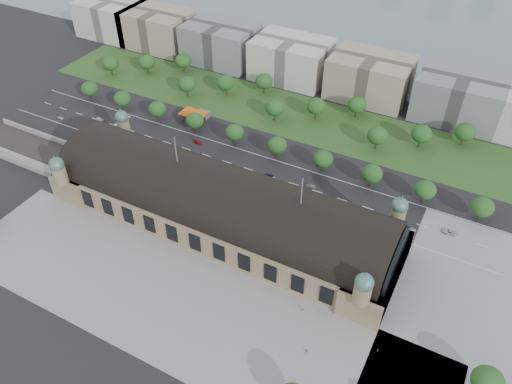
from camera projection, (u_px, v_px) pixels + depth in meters
The scene contains 58 objects.
ground at pixel (222, 223), 212.48m from camera, with size 900.00×900.00×0.00m, color black.
station at pixel (221, 205), 205.81m from camera, with size 150.00×48.40×44.30m.
track_cutting at pixel (31, 153), 249.73m from camera, with size 70.00×24.00×3.10m.
plaza_south at pixel (183, 307), 179.32m from camera, with size 190.00×48.00×0.12m, color gray.
plaza_east at pixel (473, 318), 175.79m from camera, with size 56.00×100.00×0.12m, color gray.
road_slab at pixel (227, 162), 245.16m from camera, with size 260.00×26.00×0.10m, color black.
grass_belt at pixel (284, 113), 280.37m from camera, with size 300.00×45.00×0.10m, color #295221.
petrol_station at pixel (199, 114), 273.68m from camera, with size 14.00×13.00×5.05m.
lake at pixel (407, 2), 412.92m from camera, with size 700.00×320.00×0.08m, color slate.
office_0 at pixel (112, 18), 354.71m from camera, with size 45.00×32.00×24.00m, color beige.
office_1 at pixel (158, 29), 340.46m from camera, with size 45.00×32.00×24.00m, color #A1937E.
office_2 at pixel (221, 43), 322.65m from camera, with size 45.00×32.00×24.00m, color gray.
office_3 at pixel (291, 59), 304.84m from camera, with size 45.00×32.00×24.00m, color beige.
office_4 at pixel (370, 77), 287.03m from camera, with size 45.00×32.00×24.00m, color #A1937E.
office_5 at pixel (459, 98), 269.22m from camera, with size 45.00×32.00×24.00m, color gray.
tree_row_0 at pixel (90, 89), 286.06m from camera, with size 9.60×9.60×11.52m.
tree_row_1 at pixel (122, 99), 277.51m from camera, with size 9.60×9.60×11.52m.
tree_row_2 at pixel (157, 109), 268.96m from camera, with size 9.60×9.60×11.52m.
tree_row_3 at pixel (195, 120), 260.41m from camera, with size 9.60×9.60×11.52m.
tree_row_4 at pixel (235, 132), 251.86m from camera, with size 9.60×9.60×11.52m.
tree_row_5 at pixel (277, 145), 243.31m from camera, with size 9.60×9.60×11.52m.
tree_row_6 at pixel (323, 159), 234.76m from camera, with size 9.60×9.60×11.52m.
tree_row_7 at pixel (372, 174), 226.21m from camera, with size 9.60×9.60×11.52m.
tree_row_8 at pixel (425, 190), 217.66m from camera, with size 9.60×9.60×11.52m.
tree_row_9 at pixel (483, 207), 209.11m from camera, with size 9.60×9.60×11.52m.
tree_belt_0 at pixel (110, 63), 309.40m from camera, with size 10.40×10.40×12.48m.
tree_belt_1 at pixel (147, 62), 310.70m from camera, with size 10.40×10.40×12.48m.
tree_belt_2 at pixel (183, 61), 312.00m from camera, with size 10.40×10.40×12.48m.
tree_belt_3 at pixel (187, 84), 289.09m from camera, with size 10.40×10.40×12.48m.
tree_belt_4 at pixel (226, 83), 290.39m from camera, with size 10.40×10.40×12.48m.
tree_belt_5 at pixel (264, 81), 291.70m from camera, with size 10.40×10.40×12.48m.
tree_belt_6 at pixel (275, 108), 268.79m from camera, with size 10.40×10.40×12.48m.
tree_belt_7 at pixel (316, 106), 270.09m from camera, with size 10.40×10.40×12.48m.
tree_belt_8 at pixel (357, 105), 271.39m from camera, with size 10.40×10.40×12.48m.
tree_belt_9 at pixel (377, 136), 248.48m from camera, with size 10.40×10.40×12.48m.
tree_belt_10 at pixel (422, 134), 249.78m from camera, with size 10.40×10.40×12.48m.
tree_belt_11 at pixel (465, 132), 251.09m from camera, with size 10.40×10.40×12.48m.
tree_plaza_ne at pixel (488, 381), 149.64m from camera, with size 10.00×10.00×11.69m.
traffic_car_0 at pixel (60, 118), 275.09m from camera, with size 1.51×3.76×1.28m, color silver.
traffic_car_1 at pixel (100, 119), 273.68m from camera, with size 1.61×4.61×1.52m, color #97999F.
traffic_car_2 at pixel (163, 146), 254.48m from camera, with size 2.39×5.17×1.44m, color black.
traffic_car_3 at pixel (198, 142), 256.86m from camera, with size 1.98×4.88×1.42m, color maroon.
traffic_car_4 at pixel (269, 175), 236.13m from camera, with size 1.69×4.21×1.43m, color #191A46.
traffic_car_5 at pixel (311, 186), 229.90m from camera, with size 1.56×4.47×1.47m, color #515458.
traffic_car_6 at pixel (449, 232), 207.19m from camera, with size 2.70×5.85×1.62m, color silver.
parked_car_0 at pixel (126, 152), 250.60m from camera, with size 1.43×4.10×1.35m, color black.
parked_car_1 at pixel (139, 152), 250.32m from camera, with size 2.28×4.94×1.37m, color maroon.
parked_car_2 at pixel (173, 165), 242.31m from camera, with size 1.81×4.45×1.29m, color #181F43.
parked_car_3 at pixel (130, 153), 249.81m from camera, with size 1.79×4.45×1.52m, color #5A5D61.
parked_car_4 at pixel (158, 157), 247.38m from camera, with size 1.44×4.14×1.36m, color white.
parked_car_5 at pixel (208, 177), 235.23m from camera, with size 2.64×5.72×1.59m, color gray.
parked_car_6 at pixel (193, 169), 240.05m from camera, with size 1.86×4.58×1.33m, color black.
bus_west at pixel (216, 172), 236.69m from camera, with size 2.47×10.57×2.95m, color red.
bus_mid at pixel (238, 179), 232.03m from camera, with size 3.17×13.53×3.77m, color silver.
bus_east at pixel (326, 209), 216.45m from camera, with size 3.15×13.45×3.75m, color silver.
pedestrian_0 at pixel (303, 311), 177.00m from camera, with size 0.88×0.50×1.80m, color gray.
pedestrian_1 at pixel (307, 351), 164.87m from camera, with size 0.63×0.42×1.74m, color gray.
pedestrian_2 at pixel (378, 350), 165.21m from camera, with size 0.78×0.45×1.61m, color gray.
Camera 1 is at (84.46, -128.62, 147.82)m, focal length 35.00 mm.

